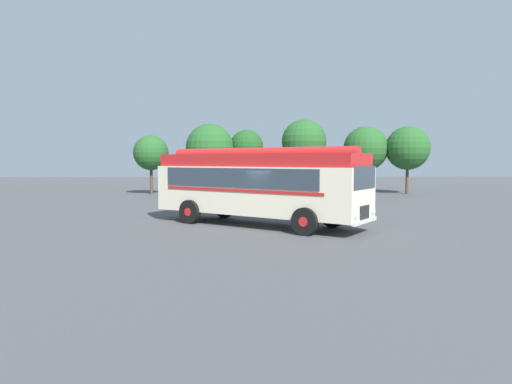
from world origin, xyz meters
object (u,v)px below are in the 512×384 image
(car_mid_left, at_px, (263,189))
(car_mid_right, at_px, (296,188))
(vintage_bus, at_px, (258,183))
(car_far_right, at_px, (334,188))
(car_near_left, at_px, (220,188))

(car_mid_left, relative_size, car_mid_right, 1.00)
(car_mid_right, bearing_deg, vintage_bus, -104.52)
(car_far_right, bearing_deg, car_near_left, 179.96)
(vintage_bus, xyz_separation_m, car_near_left, (-2.18, 13.51, -1.05))
(car_mid_right, bearing_deg, car_mid_left, -163.29)
(car_near_left, distance_m, car_far_right, 8.53)
(car_mid_left, bearing_deg, car_near_left, 168.11)
(car_mid_right, bearing_deg, car_near_left, -178.90)
(car_near_left, height_order, car_mid_left, same)
(car_mid_left, bearing_deg, car_mid_right, 16.71)
(vintage_bus, bearing_deg, car_mid_right, 75.48)
(car_mid_left, xyz_separation_m, car_far_right, (5.39, 0.66, 0.00))
(car_mid_left, height_order, car_mid_right, same)
(vintage_bus, height_order, car_mid_right, vintage_bus)
(vintage_bus, relative_size, car_near_left, 2.20)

